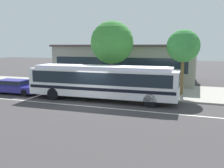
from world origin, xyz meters
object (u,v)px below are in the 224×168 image
object	(u,v)px
pedestrian_waiting_near_sign	(124,82)
pedestrian_standing_by_tree	(99,83)
street_tree_mid_block	(183,46)
transit_bus	(102,80)
sedan_behind_bus	(15,86)
street_tree_near_stop	(112,43)
bus_stop_sign	(164,80)
pedestrian_walking_along_curb	(96,82)

from	to	relation	value
pedestrian_waiting_near_sign	pedestrian_standing_by_tree	bearing A→B (deg)	-152.05
street_tree_mid_block	transit_bus	bearing A→B (deg)	-145.42
street_tree_mid_block	pedestrian_waiting_near_sign	bearing A→B (deg)	-166.61
sedan_behind_bus	street_tree_near_stop	bearing A→B (deg)	28.62
sedan_behind_bus	street_tree_near_stop	size ratio (longest dim) A/B	0.72
transit_bus	street_tree_near_stop	bearing A→B (deg)	99.13
bus_stop_sign	transit_bus	bearing A→B (deg)	-159.52
sedan_behind_bus	bus_stop_sign	bearing A→B (deg)	7.72
pedestrian_walking_along_curb	sedan_behind_bus	bearing A→B (deg)	-159.61
pedestrian_walking_along_curb	bus_stop_sign	size ratio (longest dim) A/B	0.69
bus_stop_sign	street_tree_near_stop	size ratio (longest dim) A/B	0.36
pedestrian_waiting_near_sign	transit_bus	bearing A→B (deg)	-108.85
sedan_behind_bus	transit_bus	bearing A→B (deg)	0.41
pedestrian_waiting_near_sign	street_tree_mid_block	world-z (taller)	street_tree_mid_block
bus_stop_sign	street_tree_mid_block	world-z (taller)	street_tree_mid_block
pedestrian_walking_along_curb	pedestrian_standing_by_tree	world-z (taller)	pedestrian_standing_by_tree
transit_bus	pedestrian_waiting_near_sign	bearing A→B (deg)	71.15
street_tree_mid_block	pedestrian_walking_along_curb	bearing A→B (deg)	-168.68
pedestrian_standing_by_tree	bus_stop_sign	world-z (taller)	bus_stop_sign
street_tree_near_stop	street_tree_mid_block	size ratio (longest dim) A/B	1.17
pedestrian_standing_by_tree	street_tree_mid_block	xyz separation A→B (m)	(6.94, 2.25, 3.22)
pedestrian_waiting_near_sign	pedestrian_standing_by_tree	size ratio (longest dim) A/B	1.05
transit_bus	sedan_behind_bus	size ratio (longest dim) A/B	2.52
pedestrian_walking_along_curb	pedestrian_waiting_near_sign	bearing A→B (deg)	7.35
street_tree_near_stop	sedan_behind_bus	bearing A→B (deg)	-151.38
pedestrian_walking_along_curb	bus_stop_sign	xyz separation A→B (m)	(6.29, -0.81, 0.57)
sedan_behind_bus	street_tree_mid_block	xyz separation A→B (m)	(14.55, 4.12, 3.61)
transit_bus	sedan_behind_bus	xyz separation A→B (m)	(-8.66, -0.06, -0.90)
pedestrian_waiting_near_sign	pedestrian_walking_along_curb	size ratio (longest dim) A/B	1.10
sedan_behind_bus	street_tree_mid_block	world-z (taller)	street_tree_mid_block
sedan_behind_bus	pedestrian_standing_by_tree	xyz separation A→B (m)	(7.62, 1.88, 0.39)
pedestrian_walking_along_curb	street_tree_mid_block	size ratio (longest dim) A/B	0.29
pedestrian_waiting_near_sign	bus_stop_sign	world-z (taller)	bus_stop_sign
transit_bus	bus_stop_sign	world-z (taller)	transit_bus
pedestrian_walking_along_curb	bus_stop_sign	world-z (taller)	bus_stop_sign
sedan_behind_bus	pedestrian_standing_by_tree	distance (m)	7.85
pedestrian_walking_along_curb	pedestrian_standing_by_tree	bearing A→B (deg)	-52.74
bus_stop_sign	street_tree_mid_block	distance (m)	3.75
pedestrian_walking_along_curb	street_tree_mid_block	distance (m)	8.32
pedestrian_walking_along_curb	bus_stop_sign	bearing A→B (deg)	-7.35
sedan_behind_bus	pedestrian_walking_along_curb	size ratio (longest dim) A/B	2.93
transit_bus	street_tree_near_stop	distance (m)	5.31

